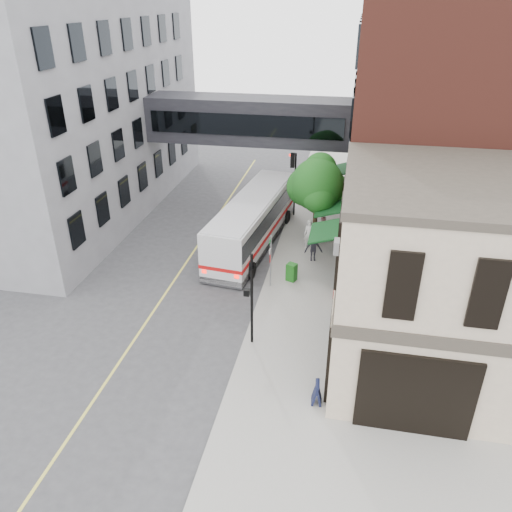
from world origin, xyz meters
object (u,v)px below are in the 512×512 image
at_px(pedestrian_c, 314,248).
at_px(newspaper_box, 292,272).
at_px(bus, 253,220).
at_px(pedestrian_b, 324,229).
at_px(pedestrian_a, 309,234).
at_px(sandwich_board, 317,392).

height_order(pedestrian_c, newspaper_box, pedestrian_c).
xyz_separation_m(bus, pedestrian_c, (3.97, -1.73, -0.74)).
xyz_separation_m(pedestrian_b, pedestrian_c, (-0.38, -2.71, -0.02)).
bearing_deg(pedestrian_a, pedestrian_c, -77.16).
relative_size(pedestrian_a, pedestrian_c, 1.14).
bearing_deg(bus, pedestrian_b, 12.64).
bearing_deg(bus, pedestrian_a, -2.50).
xyz_separation_m(bus, pedestrian_b, (4.36, 0.98, -0.71)).
height_order(pedestrian_a, pedestrian_c, pedestrian_a).
height_order(bus, sandwich_board, bus).
height_order(bus, newspaper_box, bus).
bearing_deg(pedestrian_c, sandwich_board, -97.60).
xyz_separation_m(pedestrian_c, sandwich_board, (1.21, -11.59, -0.34)).
distance_m(pedestrian_b, pedestrian_c, 2.73).
height_order(bus, pedestrian_a, bus).
bearing_deg(newspaper_box, pedestrian_a, 105.41).
bearing_deg(sandwich_board, pedestrian_a, 93.42).
height_order(pedestrian_b, pedestrian_c, pedestrian_b).
bearing_deg(pedestrian_b, pedestrian_a, -155.84).
xyz_separation_m(pedestrian_a, pedestrian_c, (0.41, -1.57, -0.12)).
distance_m(pedestrian_b, newspaper_box, 5.42).
bearing_deg(newspaper_box, bus, 148.25).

